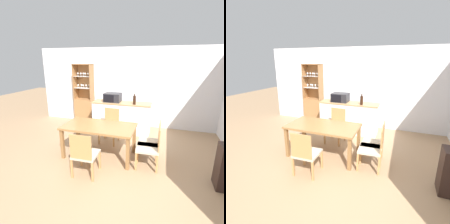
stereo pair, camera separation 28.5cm
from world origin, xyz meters
The scene contains 11 objects.
ground_plane centered at (0.00, 0.00, 0.00)m, with size 18.00×18.00×0.00m, color #A37F5B.
wall_back centered at (0.00, 2.63, 1.27)m, with size 6.80×0.06×2.55m.
kitchen_counter centered at (-0.26, 1.95, 0.47)m, with size 1.77×0.53×0.93m.
display_cabinet centered at (-1.72, 2.43, 0.60)m, with size 0.63×0.36×2.03m.
dining_table centered at (-0.39, 0.39, 0.65)m, with size 1.60×0.84×0.74m.
dining_chair_side_right_far centered at (0.76, 0.52, 0.44)m, with size 0.47×0.47×0.90m.
dining_chair_head_far centered at (-0.38, 1.16, 0.44)m, with size 0.47×0.47×0.90m.
dining_chair_head_near centered at (-0.38, -0.38, 0.44)m, with size 0.47×0.47×0.90m.
dining_chair_side_right_near centered at (0.76, 0.27, 0.44)m, with size 0.48×0.48×0.90m.
microwave centered at (-0.54, 1.95, 1.06)m, with size 0.49×0.38×0.26m.
wine_bottle centered at (0.15, 1.78, 1.06)m, with size 0.08×0.08×0.31m.
Camera 2 is at (1.23, -2.93, 2.13)m, focal length 28.00 mm.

